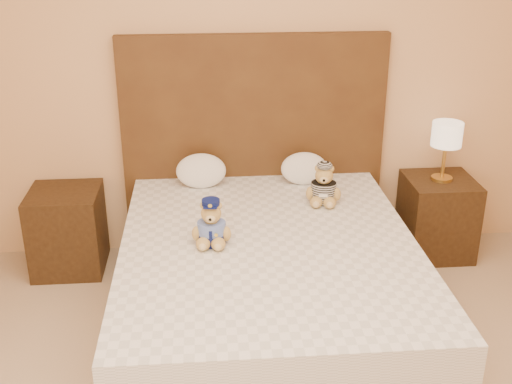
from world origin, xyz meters
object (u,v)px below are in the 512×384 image
at_px(bed, 269,285).
at_px(pillow_right, 304,167).
at_px(lamp, 447,137).
at_px(nightstand_left, 68,230).
at_px(pillow_left, 201,169).
at_px(teddy_police, 211,222).
at_px(teddy_prisoner, 324,184).
at_px(nightstand_right, 437,217).

distance_m(bed, pillow_right, 0.97).
bearing_deg(lamp, nightstand_left, 180.00).
relative_size(pillow_left, pillow_right, 1.05).
distance_m(lamp, teddy_police, 1.76).
distance_m(teddy_police, teddy_prisoner, 0.85).
height_order(lamp, teddy_prisoner, lamp).
height_order(nightstand_right, pillow_right, pillow_right).
relative_size(nightstand_left, lamp, 1.38).
distance_m(teddy_prisoner, pillow_right, 0.35).
bearing_deg(nightstand_right, teddy_police, -152.97).
bearing_deg(teddy_prisoner, bed, -116.95).
distance_m(nightstand_right, teddy_prisoner, 1.00).
relative_size(lamp, teddy_prisoner, 1.59).
distance_m(bed, nightstand_right, 1.48).
height_order(nightstand_right, lamp, lamp).
xyz_separation_m(lamp, teddy_prisoner, (-0.87, -0.31, -0.17)).
bearing_deg(bed, teddy_police, 179.18).
relative_size(lamp, pillow_left, 1.23).
bearing_deg(bed, nightstand_right, 32.62).
bearing_deg(lamp, teddy_police, -152.97).
relative_size(bed, nightstand_left, 3.64).
height_order(nightstand_left, teddy_prisoner, teddy_prisoner).
bearing_deg(bed, lamp, 32.62).
bearing_deg(nightstand_left, pillow_left, 1.93).
height_order(pillow_left, pillow_right, pillow_left).
bearing_deg(nightstand_left, pillow_right, 1.10).
distance_m(nightstand_right, lamp, 0.57).
height_order(nightstand_left, lamp, lamp).
height_order(nightstand_right, teddy_police, teddy_police).
distance_m(nightstand_left, teddy_prisoner, 1.71).
bearing_deg(lamp, pillow_left, 178.93).
bearing_deg(bed, pillow_right, 69.00).
bearing_deg(pillow_left, nightstand_left, -178.07).
bearing_deg(lamp, pillow_right, 178.16).
height_order(teddy_police, teddy_prisoner, teddy_police).
distance_m(lamp, teddy_prisoner, 0.94).
height_order(nightstand_left, pillow_left, pillow_left).
xyz_separation_m(bed, pillow_right, (0.32, 0.83, 0.38)).
bearing_deg(bed, nightstand_left, 147.38).
relative_size(nightstand_right, teddy_police, 2.15).
relative_size(teddy_prisoner, pillow_left, 0.77).
xyz_separation_m(bed, nightstand_left, (-1.25, 0.80, -0.00)).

